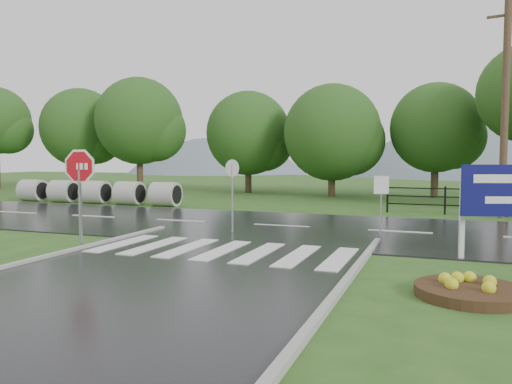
% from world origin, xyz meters
% --- Properties ---
extents(ground, '(120.00, 120.00, 0.00)m').
position_xyz_m(ground, '(0.00, 0.00, 0.00)').
color(ground, '#2B541C').
rests_on(ground, ground).
extents(main_road, '(90.00, 8.00, 0.04)m').
position_xyz_m(main_road, '(0.00, 10.00, 0.00)').
color(main_road, black).
rests_on(main_road, ground).
extents(crosswalk, '(6.50, 2.80, 0.02)m').
position_xyz_m(crosswalk, '(0.00, 5.00, 0.06)').
color(crosswalk, silver).
rests_on(crosswalk, ground).
extents(fence_west, '(9.58, 0.08, 1.20)m').
position_xyz_m(fence_west, '(7.75, 16.00, 0.72)').
color(fence_west, black).
rests_on(fence_west, ground).
extents(hills, '(102.00, 48.00, 48.00)m').
position_xyz_m(hills, '(3.49, 65.00, -15.54)').
color(hills, slate).
rests_on(hills, ground).
extents(treeline, '(83.20, 5.20, 10.00)m').
position_xyz_m(treeline, '(1.00, 24.00, 0.00)').
color(treeline, '#204A17').
rests_on(treeline, ground).
extents(culvert_pipes, '(9.70, 1.20, 1.20)m').
position_xyz_m(culvert_pipes, '(-11.81, 15.00, 0.60)').
color(culvert_pipes, '#9E9B93').
rests_on(culvert_pipes, ground).
extents(stop_sign, '(1.25, 0.12, 2.82)m').
position_xyz_m(stop_sign, '(-3.81, 4.25, 1.95)').
color(stop_sign, '#939399').
rests_on(stop_sign, ground).
extents(flower_bed, '(1.89, 1.89, 0.38)m').
position_xyz_m(flower_bed, '(5.74, 2.78, 0.14)').
color(flower_bed, '#332111').
rests_on(flower_bed, ground).
extents(reg_sign_small, '(0.41, 0.12, 1.90)m').
position_xyz_m(reg_sign_small, '(3.60, 8.13, 1.36)').
color(reg_sign_small, '#939399').
rests_on(reg_sign_small, ground).
extents(reg_sign_round, '(0.53, 0.17, 2.36)m').
position_xyz_m(reg_sign_round, '(-1.02, 8.05, 1.48)').
color(reg_sign_round, '#939399').
rests_on(reg_sign_round, ground).
extents(utility_pole_east, '(1.53, 0.39, 8.64)m').
position_xyz_m(utility_pole_east, '(7.49, 15.50, 4.39)').
color(utility_pole_east, '#473523').
rests_on(utility_pole_east, ground).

